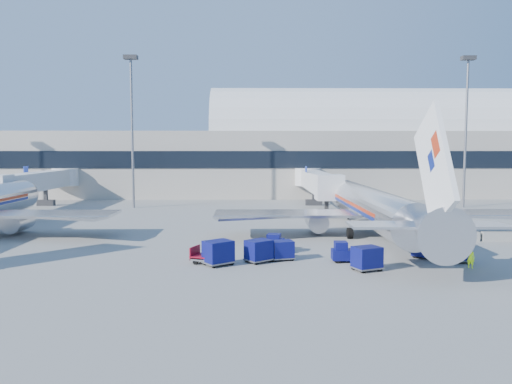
{
  "coord_description": "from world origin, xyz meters",
  "views": [
    {
      "loc": [
        -2.46,
        -44.95,
        8.79
      ],
      "look_at": [
        -1.83,
        6.0,
        4.42
      ],
      "focal_mm": 35.0,
      "sensor_mm": 36.0,
      "label": 1
    }
  ],
  "objects_px": {
    "airliner_main": "(374,208)",
    "mast_east": "(467,109)",
    "ramp_worker": "(471,258)",
    "cart_train_c": "(218,252)",
    "cart_solo_far": "(457,251)",
    "tug_lead": "(346,253)",
    "tug_left": "(275,243)",
    "cart_train_b": "(259,250)",
    "cart_open_red": "(208,258)",
    "jetbridge_mid": "(39,181)",
    "tug_right": "(426,250)",
    "cart_solo_near": "(367,258)",
    "jetbridge_near": "(316,181)",
    "barrier_mid": "(498,237)",
    "cart_train_a": "(282,250)",
    "barrier_near": "(463,237)",
    "mast_west": "(132,109)"
  },
  "relations": [
    {
      "from": "ramp_worker",
      "to": "cart_solo_near",
      "type": "bearing_deg",
      "value": 52.42
    },
    {
      "from": "airliner_main",
      "to": "mast_west",
      "type": "height_order",
      "value": "mast_west"
    },
    {
      "from": "cart_train_a",
      "to": "cart_train_c",
      "type": "relative_size",
      "value": 0.76
    },
    {
      "from": "cart_train_b",
      "to": "jetbridge_mid",
      "type": "bearing_deg",
      "value": 94.37
    },
    {
      "from": "barrier_mid",
      "to": "cart_open_red",
      "type": "height_order",
      "value": "barrier_mid"
    },
    {
      "from": "jetbridge_near",
      "to": "cart_solo_far",
      "type": "bearing_deg",
      "value": -80.78
    },
    {
      "from": "cart_train_b",
      "to": "cart_solo_far",
      "type": "distance_m",
      "value": 15.48
    },
    {
      "from": "cart_solo_near",
      "to": "tug_left",
      "type": "bearing_deg",
      "value": 111.03
    },
    {
      "from": "mast_west",
      "to": "ramp_worker",
      "type": "xyz_separation_m",
      "value": [
        33.94,
        -38.72,
        -14.01
      ]
    },
    {
      "from": "barrier_near",
      "to": "cart_solo_far",
      "type": "height_order",
      "value": "cart_solo_far"
    },
    {
      "from": "airliner_main",
      "to": "mast_east",
      "type": "xyz_separation_m",
      "value": [
        20.0,
        25.49,
        11.87
      ]
    },
    {
      "from": "barrier_near",
      "to": "cart_open_red",
      "type": "height_order",
      "value": "barrier_near"
    },
    {
      "from": "mast_east",
      "to": "cart_solo_far",
      "type": "relative_size",
      "value": 11.14
    },
    {
      "from": "cart_solo_far",
      "to": "airliner_main",
      "type": "bearing_deg",
      "value": 115.15
    },
    {
      "from": "tug_left",
      "to": "cart_solo_far",
      "type": "bearing_deg",
      "value": -92.8
    },
    {
      "from": "cart_solo_near",
      "to": "jetbridge_near",
      "type": "bearing_deg",
      "value": 64.83
    },
    {
      "from": "mast_west",
      "to": "jetbridge_near",
      "type": "bearing_deg",
      "value": 1.68
    },
    {
      "from": "cart_open_red",
      "to": "ramp_worker",
      "type": "height_order",
      "value": "ramp_worker"
    },
    {
      "from": "ramp_worker",
      "to": "cart_train_c",
      "type": "bearing_deg",
      "value": 43.88
    },
    {
      "from": "barrier_mid",
      "to": "ramp_worker",
      "type": "relative_size",
      "value": 1.92
    },
    {
      "from": "jetbridge_mid",
      "to": "mast_west",
      "type": "height_order",
      "value": "mast_west"
    },
    {
      "from": "barrier_mid",
      "to": "tug_lead",
      "type": "bearing_deg",
      "value": -152.06
    },
    {
      "from": "airliner_main",
      "to": "barrier_mid",
      "type": "distance_m",
      "value": 11.84
    },
    {
      "from": "barrier_near",
      "to": "cart_solo_near",
      "type": "relative_size",
      "value": 1.24
    },
    {
      "from": "mast_west",
      "to": "cart_train_b",
      "type": "distance_m",
      "value": 43.22
    },
    {
      "from": "cart_solo_near",
      "to": "cart_open_red",
      "type": "bearing_deg",
      "value": 145.83
    },
    {
      "from": "jetbridge_mid",
      "to": "tug_right",
      "type": "distance_m",
      "value": 58.81
    },
    {
      "from": "cart_solo_near",
      "to": "ramp_worker",
      "type": "distance_m",
      "value": 7.94
    },
    {
      "from": "barrier_mid",
      "to": "cart_train_a",
      "type": "bearing_deg",
      "value": -159.53
    },
    {
      "from": "cart_solo_near",
      "to": "airliner_main",
      "type": "bearing_deg",
      "value": 51.18
    },
    {
      "from": "jetbridge_near",
      "to": "barrier_mid",
      "type": "distance_m",
      "value": 32.09
    },
    {
      "from": "cart_solo_far",
      "to": "cart_train_a",
      "type": "bearing_deg",
      "value": -176.93
    },
    {
      "from": "tug_right",
      "to": "cart_solo_near",
      "type": "height_order",
      "value": "cart_solo_near"
    },
    {
      "from": "cart_solo_far",
      "to": "ramp_worker",
      "type": "xyz_separation_m",
      "value": [
        0.23,
        -1.86,
        -0.1
      ]
    },
    {
      "from": "tug_lead",
      "to": "cart_solo_near",
      "type": "relative_size",
      "value": 1.02
    },
    {
      "from": "mast_east",
      "to": "cart_train_a",
      "type": "bearing_deg",
      "value": -129.77
    },
    {
      "from": "airliner_main",
      "to": "cart_solo_far",
      "type": "xyz_separation_m",
      "value": [
        3.71,
        -11.37,
        -2.05
      ]
    },
    {
      "from": "airliner_main",
      "to": "tug_lead",
      "type": "bearing_deg",
      "value": -113.91
    },
    {
      "from": "mast_east",
      "to": "airliner_main",
      "type": "bearing_deg",
      "value": -128.11
    },
    {
      "from": "barrier_near",
      "to": "cart_solo_far",
      "type": "xyz_separation_m",
      "value": [
        -4.29,
        -8.86,
        0.43
      ]
    },
    {
      "from": "airliner_main",
      "to": "mast_east",
      "type": "bearing_deg",
      "value": 51.89
    },
    {
      "from": "tug_left",
      "to": "cart_train_c",
      "type": "height_order",
      "value": "cart_train_c"
    },
    {
      "from": "cart_train_b",
      "to": "cart_open_red",
      "type": "distance_m",
      "value": 3.96
    },
    {
      "from": "ramp_worker",
      "to": "barrier_near",
      "type": "bearing_deg",
      "value": -63.48
    },
    {
      "from": "tug_left",
      "to": "mast_west",
      "type": "bearing_deg",
      "value": 44.11
    },
    {
      "from": "jetbridge_mid",
      "to": "cart_solo_near",
      "type": "relative_size",
      "value": 11.38
    },
    {
      "from": "cart_train_b",
      "to": "cart_solo_far",
      "type": "relative_size",
      "value": 1.23
    },
    {
      "from": "barrier_near",
      "to": "ramp_worker",
      "type": "height_order",
      "value": "ramp_worker"
    },
    {
      "from": "tug_lead",
      "to": "tug_left",
      "type": "height_order",
      "value": "tug_left"
    },
    {
      "from": "tug_left",
      "to": "cart_train_b",
      "type": "distance_m",
      "value": 4.08
    }
  ]
}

